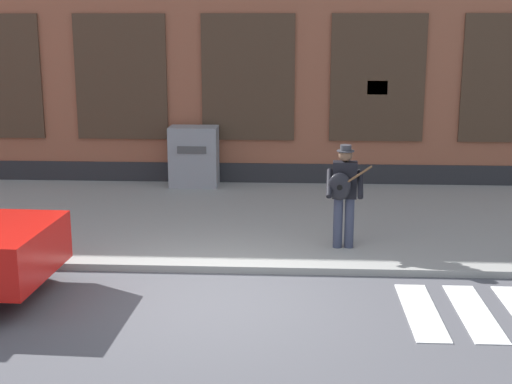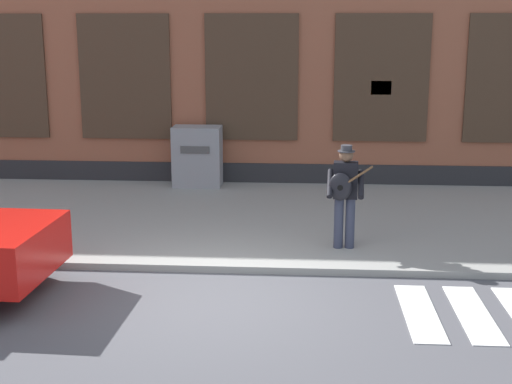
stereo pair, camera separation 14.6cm
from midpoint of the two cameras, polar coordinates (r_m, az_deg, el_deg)
The scene contains 5 objects.
ground_plane at distance 9.69m, azimuth -3.72°, elevation -8.56°, with size 160.00×160.00×0.00m, color #4C4C51.
sidewalk at distance 13.39m, azimuth -1.74°, elevation -2.11°, with size 28.00×5.84×0.11m.
building_backdrop at distance 17.83m, azimuth -0.46°, elevation 14.59°, with size 28.00×4.06×8.06m.
busker at distance 11.29m, azimuth 6.67°, elevation 0.12°, with size 0.71×0.54×1.66m.
utility_box at distance 15.77m, azimuth -5.25°, elevation 2.85°, with size 1.06×0.66×1.33m.
Camera 1 is at (1.04, -8.94, 3.58)m, focal length 50.00 mm.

